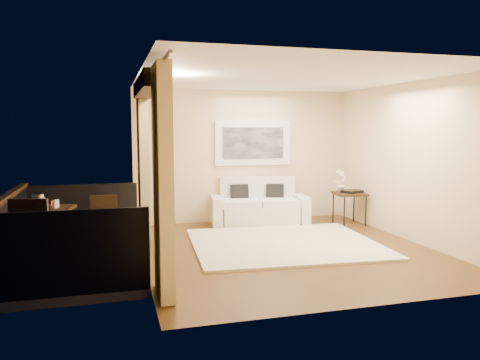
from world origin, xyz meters
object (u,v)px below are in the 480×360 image
object	(u,v)px
balcony_chair_far	(105,220)
ice_bucket	(38,201)
bistro_table	(49,213)
sofa	(259,207)
balcony_chair_near	(26,237)
orchid	(341,180)
side_table	(350,195)

from	to	relation	value
balcony_chair_far	ice_bucket	size ratio (longest dim) A/B	4.61
bistro_table	ice_bucket	world-z (taller)	ice_bucket
sofa	balcony_chair_near	distance (m)	4.90
sofa	bistro_table	distance (m)	4.12
orchid	balcony_chair_far	world-z (taller)	orchid
sofa	ice_bucket	bearing A→B (deg)	-149.71
side_table	bistro_table	bearing A→B (deg)	-169.50
ice_bucket	sofa	bearing A→B (deg)	21.34
balcony_chair_near	balcony_chair_far	bearing A→B (deg)	72.16
side_table	ice_bucket	distance (m)	5.73
orchid	balcony_chair_near	bearing A→B (deg)	-154.95
balcony_chair_far	balcony_chair_near	bearing A→B (deg)	59.78
sofa	orchid	xyz separation A→B (m)	(1.60, -0.42, 0.56)
bistro_table	orchid	bearing A→B (deg)	12.33
side_table	balcony_chair_far	distance (m)	4.82
balcony_chair_far	ice_bucket	bearing A→B (deg)	-0.99
side_table	ice_bucket	xyz separation A→B (m)	(-5.64, -0.95, 0.28)
side_table	balcony_chair_far	world-z (taller)	balcony_chair_far
sofa	balcony_chair_far	bearing A→B (deg)	-143.18
side_table	orchid	xyz separation A→B (m)	(-0.12, 0.16, 0.30)
orchid	balcony_chair_near	distance (m)	6.04
sofa	balcony_chair_near	world-z (taller)	balcony_chair_near
orchid	ice_bucket	xyz separation A→B (m)	(-5.52, -1.11, -0.02)
side_table	balcony_chair_far	xyz separation A→B (m)	(-4.71, -1.00, -0.05)
sofa	balcony_chair_near	bearing A→B (deg)	-133.48
sofa	ice_bucket	size ratio (longest dim) A/B	10.12
bistro_table	ice_bucket	xyz separation A→B (m)	(-0.14, 0.06, 0.18)
bistro_table	balcony_chair_near	bearing A→B (deg)	-93.90
side_table	orchid	world-z (taller)	orchid
bistro_table	balcony_chair_far	world-z (taller)	balcony_chair_far
balcony_chair_near	bistro_table	bearing A→B (deg)	100.52
orchid	balcony_chair_far	bearing A→B (deg)	-165.82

